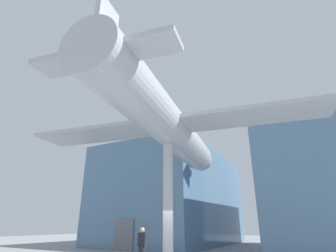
# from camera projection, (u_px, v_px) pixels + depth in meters

# --- Properties ---
(glass_pavilion_left) EXTENTS (10.47, 15.70, 9.56)m
(glass_pavilion_left) POSITION_uv_depth(u_px,v_px,m) (173.00, 198.00, 27.89)
(glass_pavilion_left) COLOR slate
(glass_pavilion_left) RESTS_ON ground_plane
(support_pylon_central) EXTENTS (0.47, 0.47, 5.65)m
(support_pylon_central) POSITION_uv_depth(u_px,v_px,m) (168.00, 203.00, 12.00)
(support_pylon_central) COLOR #B7B7BC
(support_pylon_central) RESTS_ON ground_plane
(suspended_airplane) EXTENTS (15.21, 15.36, 3.09)m
(suspended_airplane) POSITION_uv_depth(u_px,v_px,m) (170.00, 128.00, 13.58)
(suspended_airplane) COLOR #B2B7BC
(suspended_airplane) RESTS_ON support_pylon_central
(visitor_person) EXTENTS (0.44, 0.31, 1.77)m
(visitor_person) POSITION_uv_depth(u_px,v_px,m) (142.00, 243.00, 13.61)
(visitor_person) COLOR #232328
(visitor_person) RESTS_ON ground_plane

